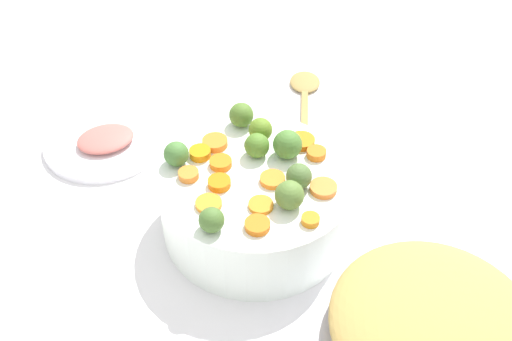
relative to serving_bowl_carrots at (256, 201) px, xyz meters
name	(u,v)px	position (x,y,z in m)	size (l,w,h in m)	color
tabletop	(272,241)	(0.03, 0.02, -0.06)	(2.40, 2.40, 0.02)	white
serving_bowl_carrots	(256,201)	(0.00, 0.00, 0.00)	(0.28, 0.28, 0.11)	white
stuffing_mound	(435,324)	(0.28, 0.16, 0.08)	(0.23, 0.23, 0.06)	tan
carrot_slice_0	(302,141)	(-0.06, 0.08, 0.06)	(0.04, 0.04, 0.01)	orange
carrot_slice_1	(261,205)	(0.06, 0.00, 0.06)	(0.03, 0.03, 0.01)	orange
carrot_slice_2	(269,180)	(0.01, 0.02, 0.06)	(0.04, 0.04, 0.01)	orange
carrot_slice_3	(200,153)	(-0.05, -0.08, 0.06)	(0.03, 0.03, 0.01)	orange
carrot_slice_4	(189,175)	(-0.01, -0.10, 0.06)	(0.03, 0.03, 0.01)	orange
carrot_slice_5	(323,188)	(0.04, 0.09, 0.06)	(0.04, 0.04, 0.01)	orange
carrot_slice_6	(221,163)	(-0.03, -0.05, 0.06)	(0.03, 0.03, 0.01)	orange
carrot_slice_7	(215,143)	(-0.07, -0.05, 0.06)	(0.04, 0.04, 0.01)	orange
carrot_slice_8	(316,153)	(-0.03, 0.09, 0.06)	(0.03, 0.03, 0.01)	orange
carrot_slice_9	(257,225)	(0.10, -0.01, 0.06)	(0.03, 0.03, 0.01)	orange
carrot_slice_10	(310,220)	(0.10, 0.06, 0.06)	(0.02, 0.02, 0.01)	orange
carrot_slice_11	(209,204)	(0.05, -0.07, 0.06)	(0.04, 0.04, 0.01)	orange
carrot_slice_12	(219,183)	(0.02, -0.05, 0.06)	(0.03, 0.03, 0.01)	orange
brussels_sprout_0	(299,177)	(0.03, 0.06, 0.07)	(0.04, 0.04, 0.04)	#506F36
brussels_sprout_1	(260,130)	(-0.08, 0.01, 0.07)	(0.04, 0.04, 0.04)	olive
brussels_sprout_2	(288,144)	(-0.04, 0.05, 0.07)	(0.04, 0.04, 0.04)	#4B7C31
brussels_sprout_3	(289,195)	(0.06, 0.04, 0.07)	(0.04, 0.04, 0.04)	#5A7D35
brussels_sprout_4	(212,220)	(0.09, -0.07, 0.07)	(0.03, 0.03, 0.03)	#4C7130
brussels_sprout_5	(257,146)	(-0.04, 0.01, 0.07)	(0.04, 0.04, 0.04)	#507E29
brussels_sprout_6	(241,115)	(-0.12, -0.01, 0.07)	(0.04, 0.04, 0.04)	#52772B
brussels_sprout_7	(176,154)	(-0.04, -0.11, 0.07)	(0.04, 0.04, 0.04)	#4A7B37
wooden_spoon	(305,98)	(-0.32, 0.13, -0.05)	(0.34, 0.09, 0.01)	#A68746
ham_plate	(105,141)	(-0.22, -0.25, -0.05)	(0.21, 0.21, 0.01)	white
ham_slice_main	(105,139)	(-0.21, -0.25, -0.03)	(0.10, 0.08, 0.02)	#CD6960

